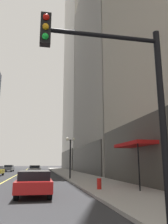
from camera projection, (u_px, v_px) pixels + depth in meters
ground_plane at (18, 174)px, 35.94m from camera, size 200.00×200.00×0.00m
sidewalk_right at (70, 173)px, 37.48m from camera, size 4.50×78.00×0.15m
lane_centre_stripe at (18, 174)px, 35.94m from camera, size 0.16×70.00×0.01m
building_right_mid at (115, 69)px, 42.62m from camera, size 12.19×24.00×37.87m
building_right_far at (93, 49)px, 71.27m from camera, size 15.67×26.00×73.51m
storefront_awning_right at (135, 145)px, 15.89m from camera, size 1.60×4.40×3.12m
car_red at (34, 182)px, 12.46m from camera, size 1.82×4.56×1.32m
car_silver at (35, 169)px, 39.95m from camera, size 2.11×4.23×1.32m
car_grey at (9, 168)px, 46.18m from camera, size 1.81×4.25×1.32m
traffic_light_near_right at (124, 87)px, 6.12m from camera, size 3.43×0.35×5.65m
street_lamp_right_mid at (70, 148)px, 24.40m from camera, size 1.06×0.36×4.43m
fire_hydrant_right at (99, 185)px, 14.13m from camera, size 0.28×0.28×0.80m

